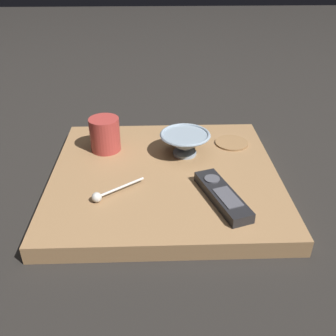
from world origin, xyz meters
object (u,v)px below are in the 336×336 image
teaspoon (103,195)px  drink_coaster (232,143)px  coffee_mug (105,134)px  tv_remote_near (222,196)px  cereal_bowl (185,142)px

teaspoon → drink_coaster: bearing=-52.8°
coffee_mug → tv_remote_near: (-0.25, -0.29, -0.03)m
drink_coaster → coffee_mug: bearing=93.6°
cereal_bowl → teaspoon: size_ratio=1.18×
tv_remote_near → teaspoon: bearing=86.9°
teaspoon → tv_remote_near: tv_remote_near is taller
drink_coaster → cereal_bowl: bearing=112.1°
coffee_mug → tv_remote_near: bearing=-131.0°
cereal_bowl → teaspoon: bearing=135.2°
cereal_bowl → drink_coaster: cereal_bowl is taller
coffee_mug → teaspoon: size_ratio=0.81×
coffee_mug → drink_coaster: coffee_mug is taller
cereal_bowl → tv_remote_near: bearing=-162.2°
coffee_mug → teaspoon: 0.24m
coffee_mug → drink_coaster: bearing=-86.4°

